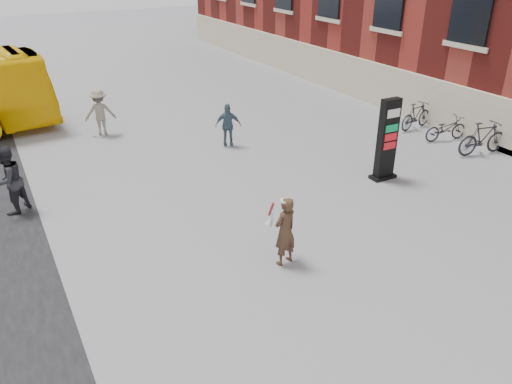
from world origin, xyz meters
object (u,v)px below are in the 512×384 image
woman (285,230)px  bike_5 (483,138)px  pedestrian_a (9,180)px  pedestrian_b (100,112)px  info_pylon (387,140)px  bike_7 (416,116)px  pedestrian_c (228,125)px  bike_6 (446,128)px

woman → bike_5: bearing=-179.0°
pedestrian_a → pedestrian_b: pedestrian_a is taller
pedestrian_a → bike_5: (14.11, -3.16, -0.34)m
woman → pedestrian_a: 7.33m
woman → bike_5: woman is taller
info_pylon → bike_5: size_ratio=1.29×
info_pylon → pedestrian_b: size_ratio=1.45×
info_pylon → woman: 5.52m
pedestrian_a → bike_7: (14.11, -0.16, -0.40)m
pedestrian_a → bike_5: size_ratio=0.96×
pedestrian_c → bike_6: bearing=-179.6°
bike_5 → bike_7: (0.00, 3.00, -0.06)m
woman → bike_5: (9.17, 2.25, -0.25)m
pedestrian_c → bike_5: 8.54m
pedestrian_a → bike_6: pedestrian_a is taller
bike_6 → bike_5: bearing=-169.7°
info_pylon → bike_6: info_pylon is taller
woman → bike_7: 10.57m
bike_7 → woman: bearing=110.7°
info_pylon → bike_5: info_pylon is taller
bike_6 → woman: bearing=122.8°
info_pylon → woman: (-4.98, -2.37, -0.40)m
bike_5 → woman: bearing=113.9°
bike_5 → pedestrian_c: bearing=65.8°
pedestrian_b → bike_5: pedestrian_b is taller
woman → bike_7: bearing=-163.0°
bike_7 → info_pylon: bearing=115.5°
info_pylon → bike_7: 5.14m
pedestrian_a → bike_6: (14.11, -1.62, -0.47)m
pedestrian_b → woman: bearing=109.1°
woman → bike_6: woman is taller
pedestrian_a → pedestrian_b: bearing=-165.5°
bike_5 → bike_6: size_ratio=1.13×
pedestrian_c → bike_6: 7.78m
info_pylon → pedestrian_a: size_ratio=1.34×
info_pylon → bike_5: bearing=-0.4°
info_pylon → pedestrian_b: 10.31m
pedestrian_c → bike_7: pedestrian_c is taller
pedestrian_b → bike_6: pedestrian_b is taller
info_pylon → woman: size_ratio=1.53×
pedestrian_a → pedestrian_c: (7.05, 1.64, -0.16)m
woman → bike_7: woman is taller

